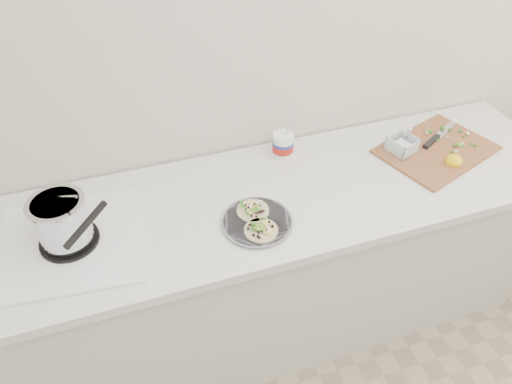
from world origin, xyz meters
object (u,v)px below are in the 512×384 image
object	(u,v)px
stove	(65,228)
taco_plate	(257,220)
cutboard	(433,147)
tub	(284,143)

from	to	relation	value
stove	taco_plate	bearing A→B (deg)	-4.07
stove	cutboard	world-z (taller)	stove
taco_plate	tub	world-z (taller)	tub
taco_plate	tub	xyz separation A→B (m)	(0.24, 0.35, 0.05)
taco_plate	cutboard	distance (m)	0.89
tub	cutboard	xyz separation A→B (m)	(0.63, -0.17, -0.05)
tub	stove	bearing A→B (deg)	-164.40
stove	taco_plate	xyz separation A→B (m)	(0.64, -0.11, -0.06)
cutboard	stove	bearing A→B (deg)	164.07
tub	cutboard	size ratio (longest dim) A/B	0.36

